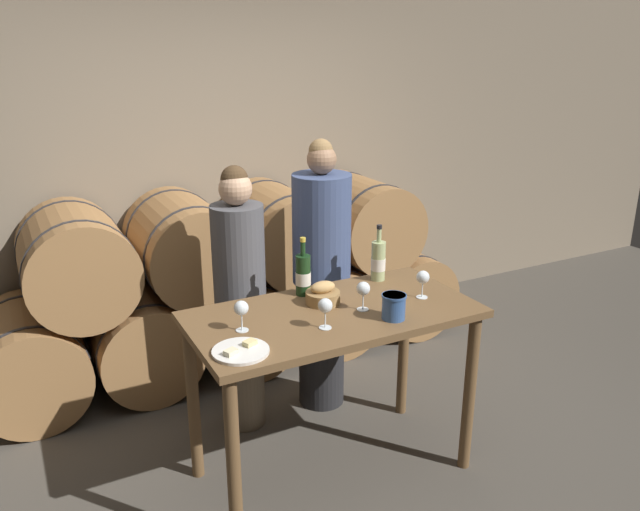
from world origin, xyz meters
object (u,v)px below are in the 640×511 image
(wine_glass_far_left, at_px, (241,309))
(tasting_table, at_px, (333,337))
(person_right, at_px, (322,277))
(wine_bottle_red, at_px, (303,275))
(wine_glass_center, at_px, (363,289))
(bread_basket, at_px, (322,295))
(wine_glass_left, at_px, (325,307))
(person_left, at_px, (240,299))
(wine_bottle_white, at_px, (378,261))
(blue_crock, at_px, (394,306))
(cheese_plate, at_px, (241,351))
(wine_glass_right, at_px, (423,278))

(wine_glass_far_left, bearing_deg, tasting_table, -0.24)
(tasting_table, xyz_separation_m, person_right, (0.28, 0.66, 0.06))
(wine_bottle_red, height_order, wine_glass_center, wine_bottle_red)
(bread_basket, height_order, wine_glass_left, wine_glass_left)
(wine_bottle_red, distance_m, wine_glass_center, 0.37)
(person_right, height_order, wine_bottle_red, person_right)
(person_right, bearing_deg, wine_glass_center, -101.10)
(person_left, relative_size, wine_bottle_white, 4.96)
(blue_crock, bearing_deg, cheese_plate, 179.21)
(blue_crock, xyz_separation_m, wine_glass_left, (-0.34, 0.06, 0.04))
(bread_basket, bearing_deg, tasting_table, -88.62)
(person_right, bearing_deg, tasting_table, -112.95)
(wine_bottle_red, relative_size, wine_bottle_white, 0.98)
(cheese_plate, distance_m, wine_glass_far_left, 0.24)
(wine_glass_left, bearing_deg, person_right, 63.33)
(person_left, distance_m, wine_glass_right, 1.07)
(tasting_table, distance_m, person_right, 0.72)
(wine_glass_left, bearing_deg, bread_basket, 64.77)
(person_left, bearing_deg, wine_bottle_white, -29.32)
(tasting_table, height_order, wine_bottle_white, wine_bottle_white)
(tasting_table, xyz_separation_m, wine_glass_left, (-0.13, -0.15, 0.25))
(blue_crock, bearing_deg, bread_basket, 123.51)
(bread_basket, distance_m, wine_glass_center, 0.23)
(tasting_table, height_order, wine_glass_center, wine_glass_center)
(tasting_table, distance_m, wine_glass_far_left, 0.55)
(person_right, bearing_deg, wine_glass_left, -116.67)
(tasting_table, bearing_deg, wine_glass_far_left, 179.76)
(wine_bottle_white, xyz_separation_m, wine_glass_left, (-0.57, -0.43, -0.00))
(wine_bottle_white, xyz_separation_m, bread_basket, (-0.44, -0.16, -0.07))
(wine_glass_center, bearing_deg, cheese_plate, -168.11)
(wine_glass_center, bearing_deg, wine_bottle_white, 47.57)
(person_right, relative_size, wine_glass_far_left, 11.39)
(wine_bottle_white, height_order, bread_basket, wine_bottle_white)
(bread_basket, distance_m, wine_glass_right, 0.53)
(wine_glass_far_left, bearing_deg, wine_glass_left, -23.77)
(bread_basket, relative_size, wine_glass_center, 1.19)
(blue_crock, distance_m, wine_glass_right, 0.32)
(person_left, bearing_deg, bread_basket, -65.28)
(wine_bottle_white, distance_m, bread_basket, 0.47)
(wine_glass_left, relative_size, wine_glass_right, 1.00)
(tasting_table, relative_size, wine_glass_far_left, 9.66)
(blue_crock, bearing_deg, wine_bottle_white, 65.49)
(wine_glass_far_left, bearing_deg, wine_bottle_red, 30.65)
(wine_bottle_white, bearing_deg, wine_glass_center, -132.43)
(bread_basket, bearing_deg, person_left, 114.72)
(wine_bottle_red, distance_m, cheese_plate, 0.72)
(wine_bottle_white, distance_m, wine_glass_far_left, 0.96)
(tasting_table, bearing_deg, blue_crock, -44.91)
(wine_bottle_white, height_order, cheese_plate, wine_bottle_white)
(person_left, height_order, wine_glass_center, person_left)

